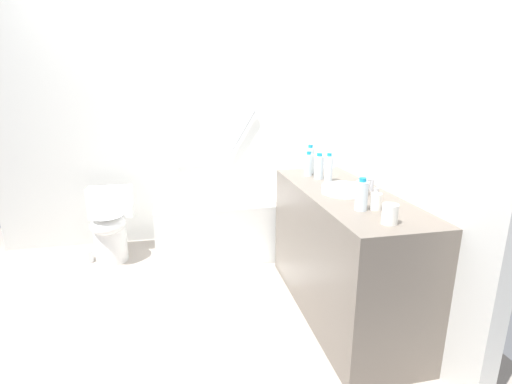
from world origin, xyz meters
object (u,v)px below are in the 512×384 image
sink_basin (345,190)px  water_bottle_4 (308,165)px  water_bottle_1 (310,160)px  toilet_paper_roll (87,256)px  sink_faucet (371,186)px  water_bottle_0 (362,195)px  water_bottle_2 (329,168)px  bath_mat (242,279)px  bathtub (238,220)px  water_bottle_3 (319,167)px  toilet (110,226)px  drinking_glass_0 (390,214)px  drinking_glass_1 (376,202)px

sink_basin → water_bottle_4: size_ratio=1.59×
water_bottle_1 → toilet_paper_roll: (-1.84, 0.60, -0.91)m
sink_faucet → water_bottle_0: (-0.24, -0.34, 0.05)m
water_bottle_2 → sink_faucet: bearing=-61.2°
water_bottle_2 → bath_mat: 1.15m
bathtub → water_bottle_3: bathtub is taller
toilet → bath_mat: (1.08, -0.62, -0.31)m
drinking_glass_0 → sink_faucet: bearing=70.6°
bathtub → toilet: (-1.15, -0.00, 0.03)m
water_bottle_1 → water_bottle_4: water_bottle_1 is taller
water_bottle_2 → drinking_glass_1: bearing=-88.9°
water_bottle_2 → water_bottle_4: (-0.08, 0.20, -0.01)m
bathtub → toilet_paper_roll: 1.38m
toilet → water_bottle_4: size_ratio=3.53×
water_bottle_3 → water_bottle_4: size_ratio=1.03×
bathtub → drinking_glass_1: (0.53, -1.55, 0.62)m
sink_basin → water_bottle_1: water_bottle_1 is taller
toilet → sink_faucet: 2.26m
water_bottle_1 → toilet: bearing=159.3°
water_bottle_2 → water_bottle_3: water_bottle_2 is taller
drinking_glass_1 → bath_mat: bearing=122.7°
bathtub → toilet_paper_roll: size_ratio=13.60×
sink_basin → bath_mat: sink_basin is taller
toilet → water_bottle_2: bearing=62.7°
bathtub → water_bottle_4: (0.43, -0.70, 0.66)m
water_bottle_0 → bath_mat: water_bottle_0 is taller
drinking_glass_0 → drinking_glass_1: (0.05, 0.22, -0.00)m
water_bottle_1 → water_bottle_4: bearing=-116.8°
sink_basin → water_bottle_0: 0.35m
bath_mat → water_bottle_1: bearing=0.6°
water_bottle_1 → drinking_glass_1: water_bottle_1 is taller
water_bottle_3 → sink_basin: bearing=-86.5°
water_bottle_3 → bath_mat: water_bottle_3 is taller
water_bottle_3 → water_bottle_4: bearing=111.1°
sink_basin → bath_mat: size_ratio=0.48×
water_bottle_2 → water_bottle_3: bearing=111.6°
water_bottle_0 → drinking_glass_1: water_bottle_0 is taller
water_bottle_0 → toilet_paper_roll: bearing=139.8°
bathtub → water_bottle_4: bearing=-58.2°
sink_basin → bathtub: bearing=112.6°
water_bottle_2 → toilet: bearing=151.6°
sink_basin → water_bottle_0: size_ratio=1.60×
sink_faucet → water_bottle_3: (-0.20, 0.40, 0.05)m
water_bottle_1 → bath_mat: water_bottle_1 is taller
sink_basin → water_bottle_2: (0.01, 0.30, 0.07)m
water_bottle_4 → toilet_paper_roll: (-1.80, 0.68, -0.89)m
sink_basin → water_bottle_3: 0.40m
bathtub → toilet_paper_roll: bearing=-179.3°
toilet → water_bottle_2: (1.66, -0.90, 0.64)m
toilet_paper_roll → water_bottle_1: bearing=-18.0°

